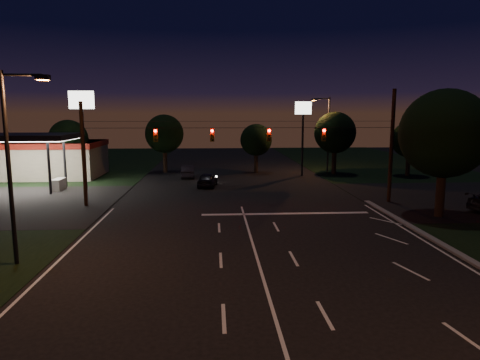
{
  "coord_description": "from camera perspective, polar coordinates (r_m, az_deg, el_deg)",
  "views": [
    {
      "loc": [
        -2.1,
        -18.07,
        7.1
      ],
      "look_at": [
        -0.48,
        8.14,
        3.0
      ],
      "focal_mm": 32.0,
      "sensor_mm": 36.0,
      "label": 1
    }
  ],
  "objects": [
    {
      "name": "tree_far_c",
      "position": [
        51.53,
        2.17,
        5.31
      ],
      "size": [
        3.8,
        3.8,
        5.86
      ],
      "color": "black",
      "rests_on": "ground"
    },
    {
      "name": "tree_far_e",
      "position": [
        52.2,
        21.62,
        4.98
      ],
      "size": [
        4.0,
        4.0,
        6.18
      ],
      "color": "black",
      "rests_on": "ground"
    },
    {
      "name": "tree_far_a",
      "position": [
        50.82,
        -21.84,
        5.04
      ],
      "size": [
        4.2,
        4.2,
        6.42
      ],
      "color": "black",
      "rests_on": "ground"
    },
    {
      "name": "center_line",
      "position": [
        14.16,
        5.87,
        -21.24
      ],
      "size": [
        0.14,
        40.0,
        0.01
      ],
      "primitive_type": "cube",
      "color": "silver",
      "rests_on": "ground"
    },
    {
      "name": "stop_bar",
      "position": [
        30.84,
        6.09,
        -4.48
      ],
      "size": [
        12.0,
        0.5,
        0.01
      ],
      "primitive_type": "cube",
      "color": "silver",
      "rests_on": "ground"
    },
    {
      "name": "tree_right_near",
      "position": [
        32.31,
        25.51,
        5.49
      ],
      "size": [
        6.0,
        6.0,
        8.76
      ],
      "color": "black",
      "rests_on": "ground"
    },
    {
      "name": "car_oncoming_b",
      "position": [
        48.09,
        -7.0,
        1.14
      ],
      "size": [
        1.66,
        4.19,
        1.36
      ],
      "primitive_type": "imported",
      "rotation": [
        0.0,
        0.0,
        3.2
      ],
      "color": "black",
      "rests_on": "ground"
    },
    {
      "name": "gas_station",
      "position": [
        52.55,
        -25.65,
        2.85
      ],
      "size": [
        14.2,
        16.1,
        5.25
      ],
      "color": "gray",
      "rests_on": "ground"
    },
    {
      "name": "tree_far_b",
      "position": [
        52.59,
        -10.01,
        6.03
      ],
      "size": [
        4.6,
        4.6,
        6.98
      ],
      "color": "black",
      "rests_on": "ground"
    },
    {
      "name": "car_oncoming_a",
      "position": [
        41.84,
        -4.37,
        0.03
      ],
      "size": [
        2.14,
        4.21,
        1.37
      ],
      "primitive_type": "imported",
      "rotation": [
        0.0,
        0.0,
        3.01
      ],
      "color": "black",
      "rests_on": "ground"
    },
    {
      "name": "street_light_left",
      "position": [
        22.14,
        -27.95,
        3.02
      ],
      "size": [
        2.2,
        0.35,
        9.0
      ],
      "color": "black",
      "rests_on": "ground"
    },
    {
      "name": "ground",
      "position": [
        19.53,
        2.94,
        -12.46
      ],
      "size": [
        140.0,
        140.0,
        0.0
      ],
      "primitive_type": "plane",
      "color": "black",
      "rests_on": "ground"
    },
    {
      "name": "pole_sign_left_near",
      "position": [
        41.8,
        -20.3,
        8.17
      ],
      "size": [
        2.2,
        0.3,
        9.1
      ],
      "color": "black",
      "rests_on": "ground"
    },
    {
      "name": "utility_pole_left",
      "position": [
        35.25,
        -19.81,
        -3.28
      ],
      "size": [
        0.28,
        0.28,
        8.0
      ],
      "primitive_type": "cylinder",
      "color": "black",
      "rests_on": "ground"
    },
    {
      "name": "signal_span",
      "position": [
        33.14,
        0.09,
        6.12
      ],
      "size": [
        24.0,
        0.4,
        1.56
      ],
      "color": "black",
      "rests_on": "ground"
    },
    {
      "name": "utility_pole_right",
      "position": [
        36.65,
        19.18,
        -2.79
      ],
      "size": [
        0.3,
        0.3,
        9.0
      ],
      "primitive_type": "cylinder",
      "color": "black",
      "rests_on": "ground"
    },
    {
      "name": "tree_far_d",
      "position": [
        51.24,
        12.53,
        6.12
      ],
      "size": [
        4.8,
        4.8,
        7.3
      ],
      "color": "black",
      "rests_on": "ground"
    },
    {
      "name": "street_light_right_far",
      "position": [
        51.85,
        11.44,
        6.65
      ],
      "size": [
        2.2,
        0.35,
        9.0
      ],
      "color": "black",
      "rests_on": "ground"
    },
    {
      "name": "pole_sign_right",
      "position": [
        49.13,
        8.4,
        7.78
      ],
      "size": [
        1.8,
        0.3,
        8.4
      ],
      "color": "black",
      "rests_on": "ground"
    },
    {
      "name": "cross_street_right",
      "position": [
        41.23,
        28.96,
        -2.16
      ],
      "size": [
        20.0,
        16.0,
        0.02
      ],
      "primitive_type": "cube",
      "color": "black",
      "rests_on": "ground"
    }
  ]
}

